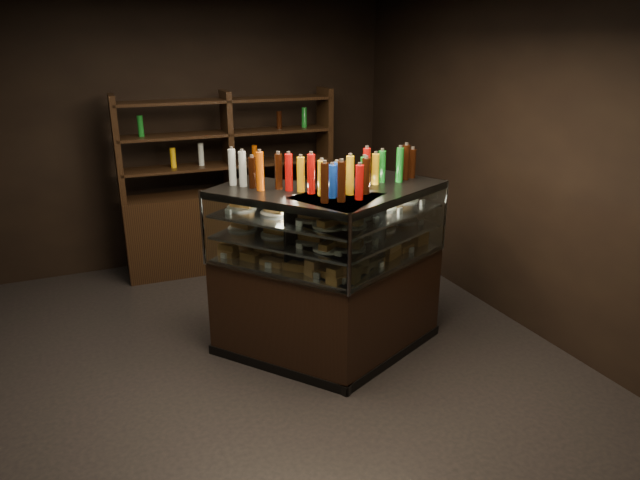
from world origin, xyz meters
The scene contains 7 objects.
ground centered at (0.00, 0.00, 0.00)m, with size 5.00×5.00×0.00m, color black.
room_shell centered at (0.00, 0.00, 1.94)m, with size 5.02×5.02×3.01m.
display_case centered at (0.66, -0.23, 0.48)m, with size 1.98×1.44×1.43m.
food_display centered at (0.66, -0.23, 1.08)m, with size 1.63×1.04×0.44m.
bottles_top centered at (0.66, -0.23, 1.56)m, with size 1.47×0.90×0.30m.
potted_conifer centered at (1.59, 0.73, 0.45)m, with size 0.37×0.37×0.78m.
back_shelving centered at (0.45, 2.05, 0.61)m, with size 2.38×0.50×2.00m.
Camera 1 is at (-1.13, -4.10, 2.52)m, focal length 32.00 mm.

